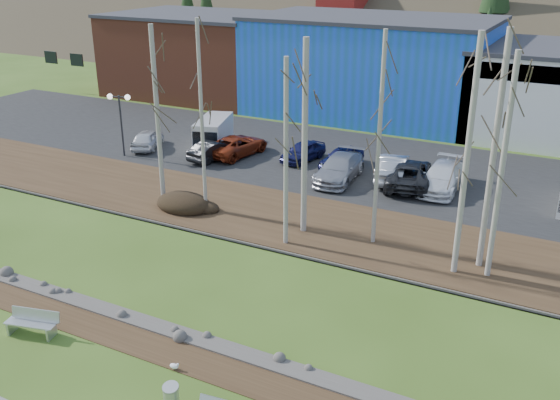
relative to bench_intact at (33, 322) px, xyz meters
The scene contains 32 objects.
ground 5.43m from the bench_intact, ahead, with size 200.00×200.00×0.00m, color #385418.
dirt_strip 5.60m from the bench_intact, 15.61° to the left, with size 80.00×1.80×0.03m, color #382616.
near_bank_rocks 5.95m from the bench_intact, 24.97° to the left, with size 80.00×0.80×0.50m, color #47423D, non-canonical shape.
river 8.53m from the bench_intact, 50.85° to the left, with size 80.00×8.00×0.90m, color black, non-canonical shape.
far_bank_rocks 11.99m from the bench_intact, 63.34° to the left, with size 80.00×0.80×0.46m, color #47423D, non-canonical shape.
far_bank 14.91m from the bench_intact, 68.87° to the left, with size 80.00×7.00×0.15m, color #382616.
parking_lot 24.99m from the bench_intact, 77.58° to the left, with size 80.00×14.00×0.14m, color black.
building_brick 42.82m from the bench_intact, 115.87° to the left, with size 16.32×12.24×7.80m.
building_blue 38.58m from the bench_intact, 90.93° to the left, with size 20.40×12.24×8.30m.
bench_intact is the anchor object (origin of this frame).
litter_bin 7.24m from the bench_intact, ahead, with size 0.50×0.50×0.86m, color #B9BDBF.
seagull 6.06m from the bench_intact, ahead, with size 0.40×0.19×0.29m.
dirt_mound 12.62m from the bench_intact, 99.33° to the left, with size 3.27×2.31×0.64m, color black.
birch_0 14.07m from the bench_intact, 106.09° to the left, with size 0.26×0.26×9.81m.
birch_1 13.69m from the bench_intact, 93.61° to the left, with size 0.20×0.20×10.24m.
birch_2 14.56m from the bench_intact, 68.35° to the left, with size 0.30×0.30×9.67m.
birch_3 16.57m from the bench_intact, 56.72° to the left, with size 0.20×0.20×10.17m.
birch_4 12.91m from the bench_intact, 66.04° to the left, with size 0.22×0.22×9.02m.
birch_5 18.35m from the bench_intact, 42.90° to the left, with size 0.26×0.26×10.46m.
birch_6 19.49m from the bench_intact, 40.79° to the left, with size 0.24×0.24×9.78m.
birch_7 19.72m from the bench_intact, 43.57° to the left, with size 0.27×0.27×10.53m.
street_lamp 21.76m from the bench_intact, 121.72° to the left, with size 1.61×0.72×4.34m.
car_0 23.36m from the bench_intact, 118.23° to the left, with size 1.58×3.93×1.34m, color silver.
car_1 21.24m from the bench_intact, 104.62° to the left, with size 1.37×3.93×1.29m, color black.
car_2 22.56m from the bench_intact, 101.37° to the left, with size 2.33×5.04×1.40m, color #973115.
car_3 21.05m from the bench_intact, 79.52° to the left, with size 2.14×5.25×1.52m, color #97989E.
car_4 23.35m from the bench_intact, 82.67° to the left, with size 1.54×3.83×1.30m, color #191B4D.
car_5 23.28m from the bench_intact, 73.19° to the left, with size 1.71×4.89×1.61m, color #AEAEB1.
car_6 23.17m from the bench_intact, 70.02° to the left, with size 2.58×5.59×1.55m, color #262628.
car_7 24.14m from the bench_intact, 65.75° to the left, with size 2.15×5.29×1.53m, color white.
car_8 23.16m from the bench_intact, 89.60° to the left, with size 1.54×3.83×1.30m, color #191B4D.
van_grey 24.32m from the bench_intact, 107.12° to the left, with size 3.20×4.90×1.99m.
Camera 1 is at (12.09, -12.80, 13.49)m, focal length 40.00 mm.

